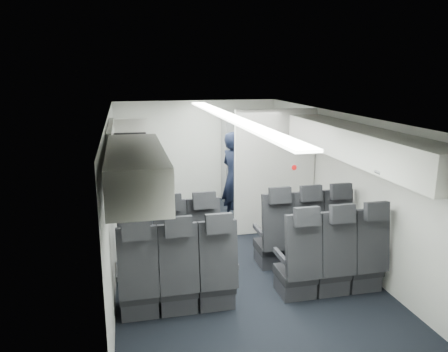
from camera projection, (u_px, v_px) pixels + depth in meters
name	position (u px, v px, depth m)	size (l,w,h in m)	color
cabin_shell	(230.00, 184.00, 6.46)	(3.41, 6.01, 2.16)	black
seat_row_front	(239.00, 243.00, 6.13)	(3.33, 0.56, 1.24)	black
seat_row_mid	(258.00, 271.00, 5.27)	(3.33, 0.56, 1.24)	black
overhead_bin_left_rear	(136.00, 170.00, 4.09)	(0.53, 1.80, 0.40)	silver
overhead_bin_left_front_open	(129.00, 150.00, 5.76)	(0.64, 1.70, 0.72)	#9E9E93
overhead_bin_right_rear	(400.00, 157.00, 4.70)	(0.53, 1.80, 0.40)	silver
overhead_bin_right_front	(328.00, 134.00, 6.35)	(0.53, 1.70, 0.40)	silver
bulkhead_partition	(275.00, 172.00, 7.44)	(1.40, 0.15, 2.13)	silver
galley_unit	(243.00, 158.00, 9.28)	(0.85, 0.52, 1.90)	#939399
boarding_door	(118.00, 177.00, 7.61)	(0.12, 1.27, 1.86)	silver
flight_attendant	(234.00, 178.00, 7.96)	(0.62, 0.41, 1.70)	black
carry_on_bag	(130.00, 144.00, 5.88)	(0.44, 0.31, 0.26)	black
papers	(244.00, 166.00, 7.90)	(0.18, 0.02, 0.12)	white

